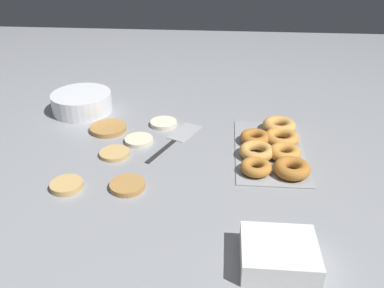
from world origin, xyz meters
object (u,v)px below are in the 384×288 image
object	(u,v)px
pancake_3	(139,140)
batter_bowl	(82,102)
pancake_1	(108,128)
pancake_2	(114,153)
spatula	(180,136)
container_stack	(279,254)
pancake_4	(127,185)
pancake_0	(163,123)
pancake_5	(67,185)
donut_tray	(273,147)

from	to	relation	value
pancake_3	batter_bowl	world-z (taller)	batter_bowl
pancake_1	pancake_3	bearing A→B (deg)	-120.62
pancake_1	pancake_2	xyz separation A→B (m)	(-0.15, -0.06, -0.00)
pancake_3	spatula	bearing A→B (deg)	-69.95
pancake_3	container_stack	world-z (taller)	container_stack
pancake_3	pancake_4	bearing A→B (deg)	-175.75
pancake_0	batter_bowl	distance (m)	0.31
pancake_5	donut_tray	distance (m)	0.59
pancake_0	pancake_5	distance (m)	0.42
pancake_3	spatula	xyz separation A→B (m)	(0.04, -0.12, -0.00)
pancake_0	container_stack	distance (m)	0.67
pancake_0	donut_tray	xyz separation A→B (m)	(-0.15, -0.34, 0.01)
pancake_1	pancake_3	distance (m)	0.13
pancake_3	batter_bowl	xyz separation A→B (m)	(0.21, 0.24, 0.03)
donut_tray	container_stack	xyz separation A→B (m)	(-0.44, 0.03, 0.01)
pancake_3	batter_bowl	distance (m)	0.32
pancake_3	pancake_5	distance (m)	0.29
pancake_0	container_stack	world-z (taller)	container_stack
pancake_1	pancake_5	size ratio (longest dim) A/B	1.41
pancake_0	batter_bowl	world-z (taller)	batter_bowl
spatula	batter_bowl	bearing A→B (deg)	90.48
donut_tray	container_stack	world-z (taller)	container_stack
pancake_1	batter_bowl	bearing A→B (deg)	42.83
pancake_4	container_stack	distance (m)	0.43
container_stack	spatula	size ratio (longest dim) A/B	0.57
pancake_4	batter_bowl	xyz separation A→B (m)	(0.45, 0.26, 0.03)
pancake_0	spatula	bearing A→B (deg)	-140.33
pancake_3	spatula	size ratio (longest dim) A/B	0.33
container_stack	spatula	world-z (taller)	container_stack
pancake_3	donut_tray	size ratio (longest dim) A/B	0.23
pancake_4	donut_tray	bearing A→B (deg)	-61.29
pancake_3	pancake_2	bearing A→B (deg)	146.53
pancake_0	pancake_5	size ratio (longest dim) A/B	1.06
pancake_4	container_stack	xyz separation A→B (m)	(-0.23, -0.36, 0.02)
donut_tray	container_stack	bearing A→B (deg)	176.17
pancake_2	pancake_5	size ratio (longest dim) A/B	1.05
pancake_0	spatula	distance (m)	0.10
batter_bowl	pancake_2	bearing A→B (deg)	-147.21
pancake_2	pancake_3	world-z (taller)	same
pancake_5	spatula	distance (m)	0.39
pancake_1	pancake_3	xyz separation A→B (m)	(-0.07, -0.11, -0.00)
pancake_1	container_stack	distance (m)	0.73
pancake_4	pancake_5	xyz separation A→B (m)	(-0.01, 0.16, 0.00)
pancake_2	spatula	size ratio (longest dim) A/B	0.33
pancake_5	batter_bowl	bearing A→B (deg)	12.83
pancake_2	pancake_5	xyz separation A→B (m)	(-0.17, 0.08, 0.00)
pancake_1	pancake_2	distance (m)	0.16
pancake_5	spatula	world-z (taller)	pancake_5
pancake_0	pancake_4	xyz separation A→B (m)	(-0.36, 0.04, 0.00)
pancake_0	pancake_1	distance (m)	0.18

